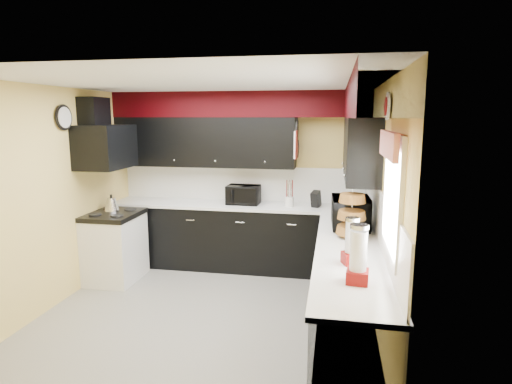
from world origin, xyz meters
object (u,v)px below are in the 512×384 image
at_px(toaster_oven, 243,195).
at_px(kettle, 111,204).
at_px(knife_block, 316,199).
at_px(utensil_crock, 289,202).
at_px(microwave, 351,213).

distance_m(toaster_oven, kettle, 1.79).
distance_m(toaster_oven, knife_block, 1.02).
relative_size(knife_block, kettle, 1.15).
height_order(utensil_crock, knife_block, knife_block).
bearing_deg(microwave, kettle, 79.96).
bearing_deg(utensil_crock, toaster_oven, 174.41).
height_order(toaster_oven, knife_block, toaster_oven).
bearing_deg(utensil_crock, microwave, -51.50).
xyz_separation_m(microwave, knife_block, (-0.43, 1.01, -0.06)).
xyz_separation_m(toaster_oven, knife_block, (1.02, -0.05, -0.02)).
xyz_separation_m(knife_block, kettle, (-2.69, -0.60, -0.04)).
height_order(microwave, kettle, microwave).
distance_m(microwave, kettle, 3.14).
bearing_deg(microwave, knife_block, 20.51).
bearing_deg(knife_block, toaster_oven, -163.13).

